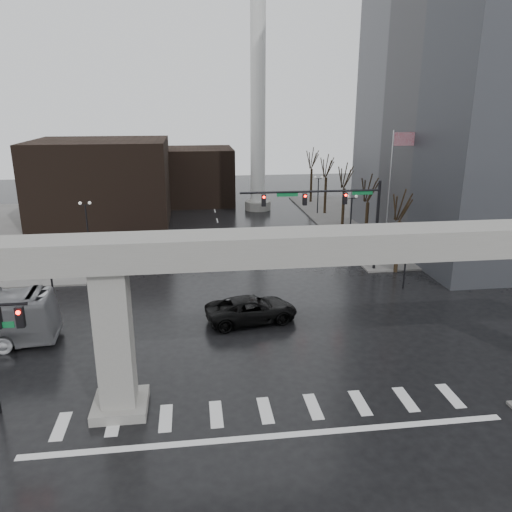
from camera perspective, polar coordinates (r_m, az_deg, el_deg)
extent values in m
plane|color=black|center=(26.30, 0.73, -16.00)|extent=(160.00, 160.00, 0.00)
cube|color=slate|center=(66.30, 18.87, 3.81)|extent=(28.00, 36.00, 0.15)
cube|color=gray|center=(22.92, 0.81, 0.98)|extent=(48.00, 2.20, 1.40)
cube|color=gray|center=(24.58, -15.84, -9.45)|extent=(1.60, 1.60, 7.30)
cube|color=gray|center=(26.25, -15.21, -16.11)|extent=(2.60, 2.60, 0.50)
cube|color=black|center=(65.36, -17.13, 8.20)|extent=(16.00, 14.00, 10.00)
cube|color=black|center=(74.51, -6.61, 9.09)|extent=(10.00, 10.00, 8.00)
cylinder|color=silver|center=(68.39, 0.22, 17.73)|extent=(2.00, 2.00, 30.00)
cylinder|color=gray|center=(69.77, 0.21, 5.82)|extent=(3.60, 3.60, 1.20)
cylinder|color=black|center=(44.84, 13.64, 3.31)|extent=(0.24, 0.24, 8.00)
cylinder|color=black|center=(42.40, 6.29, 7.34)|extent=(12.00, 0.18, 0.18)
cube|color=black|center=(43.32, 10.14, 6.51)|extent=(0.35, 0.30, 1.00)
cube|color=black|center=(42.40, 5.60, 6.46)|extent=(0.35, 0.30, 1.00)
cube|color=black|center=(41.76, 0.88, 6.38)|extent=(0.35, 0.30, 1.00)
sphere|color=#FF0C05|center=(43.10, 10.23, 6.85)|extent=(0.20, 0.20, 0.20)
cube|color=#0D6130|center=(43.71, 12.06, 7.09)|extent=(1.80, 0.05, 0.35)
cube|color=#0D6130|center=(42.01, 3.61, 7.04)|extent=(1.80, 0.05, 0.35)
cylinder|color=black|center=(25.45, -26.83, -4.99)|extent=(2.00, 0.14, 0.14)
cube|color=black|center=(25.48, -25.35, -6.33)|extent=(0.35, 0.30, 1.00)
cylinder|color=silver|center=(48.14, 14.92, 6.59)|extent=(0.12, 0.12, 12.00)
cube|color=#AA1226|center=(47.90, 16.55, 12.70)|extent=(2.00, 0.03, 1.20)
cylinder|color=black|center=(41.26, 16.73, -0.45)|extent=(0.14, 0.14, 4.80)
cube|color=black|center=(40.64, 17.01, 2.71)|extent=(0.90, 0.06, 0.06)
sphere|color=silver|center=(40.41, 16.45, 2.98)|extent=(0.32, 0.32, 0.32)
sphere|color=silver|center=(40.78, 17.61, 3.00)|extent=(0.32, 0.32, 0.32)
cylinder|color=black|center=(53.85, 10.78, 4.04)|extent=(0.14, 0.14, 4.80)
cube|color=black|center=(53.38, 10.92, 6.49)|extent=(0.90, 0.06, 0.06)
sphere|color=silver|center=(53.20, 10.47, 6.70)|extent=(0.32, 0.32, 0.32)
sphere|color=silver|center=(53.48, 11.39, 6.71)|extent=(0.32, 0.32, 0.32)
cylinder|color=black|center=(67.00, 7.09, 6.78)|extent=(0.14, 0.14, 4.80)
cube|color=black|center=(66.62, 7.16, 8.76)|extent=(0.90, 0.06, 0.06)
sphere|color=silver|center=(66.48, 6.79, 8.93)|extent=(0.32, 0.32, 0.32)
sphere|color=silver|center=(66.71, 7.55, 8.93)|extent=(0.32, 0.32, 0.32)
cylinder|color=black|center=(39.11, -22.39, -2.00)|extent=(0.14, 0.14, 4.80)
cube|color=black|center=(38.46, -22.79, 1.31)|extent=(0.90, 0.06, 0.06)
sphere|color=silver|center=(38.53, -23.47, 1.56)|extent=(0.32, 0.32, 0.32)
sphere|color=silver|center=(38.29, -22.18, 1.62)|extent=(0.32, 0.32, 0.32)
cylinder|color=black|center=(52.22, -18.70, 3.01)|extent=(0.14, 0.14, 4.80)
cube|color=black|center=(51.73, -18.95, 5.54)|extent=(0.90, 0.06, 0.06)
sphere|color=silver|center=(51.79, -19.46, 5.72)|extent=(0.32, 0.32, 0.32)
sphere|color=silver|center=(51.61, -18.48, 5.78)|extent=(0.32, 0.32, 0.32)
cylinder|color=black|center=(65.70, -16.50, 5.99)|extent=(0.14, 0.14, 4.80)
cube|color=black|center=(65.31, -16.67, 8.01)|extent=(0.90, 0.06, 0.06)
sphere|color=silver|center=(65.36, -17.08, 8.16)|extent=(0.32, 0.32, 0.32)
sphere|color=silver|center=(65.21, -16.29, 8.21)|extent=(0.32, 0.32, 0.32)
cylinder|color=black|center=(45.19, 15.85, 0.98)|extent=(0.34, 0.34, 4.55)
cylinder|color=black|center=(44.33, 16.25, 5.62)|extent=(0.12, 1.52, 2.98)
cylinder|color=black|center=(44.80, 16.69, 5.40)|extent=(0.83, 1.14, 2.51)
cylinder|color=black|center=(52.36, 12.48, 3.48)|extent=(0.34, 0.34, 4.66)
cylinder|color=black|center=(51.61, 12.76, 7.60)|extent=(0.12, 1.55, 3.05)
cylinder|color=black|center=(52.05, 13.17, 7.39)|extent=(0.85, 1.16, 2.57)
cylinder|color=black|center=(59.73, 9.92, 5.36)|extent=(0.34, 0.34, 4.76)
cylinder|color=black|center=(59.07, 10.12, 9.07)|extent=(0.12, 1.59, 3.11)
cylinder|color=black|center=(59.49, 10.50, 8.87)|extent=(0.86, 1.18, 2.62)
cylinder|color=black|center=(67.25, 7.92, 6.81)|extent=(0.34, 0.34, 4.87)
cylinder|color=black|center=(66.66, 8.06, 10.19)|extent=(0.12, 1.62, 3.18)
cylinder|color=black|center=(67.06, 8.42, 10.00)|extent=(0.88, 1.20, 2.68)
cylinder|color=black|center=(74.87, 6.32, 7.97)|extent=(0.34, 0.34, 4.97)
cylinder|color=black|center=(74.33, 6.42, 11.07)|extent=(0.12, 1.65, 3.25)
cylinder|color=black|center=(74.72, 6.75, 10.90)|extent=(0.89, 1.23, 2.74)
imported|color=black|center=(34.17, -0.50, -6.12)|extent=(6.62, 3.87, 1.73)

